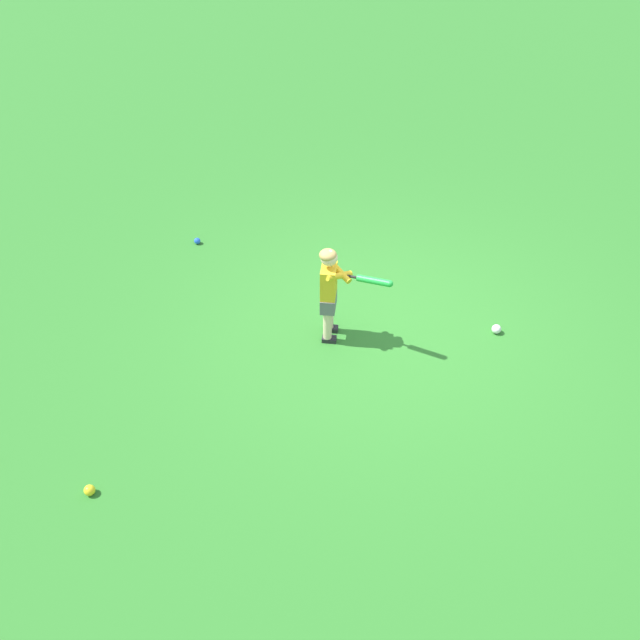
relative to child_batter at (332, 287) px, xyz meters
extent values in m
plane|color=#2D7528|center=(-0.52, -0.37, -0.65)|extent=(40.00, 40.00, 0.00)
cube|color=#232328|center=(0.03, -0.09, -0.63)|extent=(0.16, 0.11, 0.05)
cylinder|color=beige|center=(0.05, -0.08, -0.44)|extent=(0.09, 0.09, 0.34)
cube|color=#232328|center=(0.00, 0.08, -0.63)|extent=(0.16, 0.11, 0.05)
cylinder|color=beige|center=(0.02, 0.08, -0.44)|extent=(0.09, 0.09, 0.34)
cube|color=slate|center=(0.03, 0.00, -0.19)|extent=(0.20, 0.29, 0.16)
cube|color=yellow|center=(0.03, 0.00, 0.06)|extent=(0.19, 0.27, 0.34)
sphere|color=beige|center=(0.03, 0.00, 0.34)|extent=(0.17, 0.17, 0.17)
ellipsoid|color=tan|center=(0.04, 0.00, 0.37)|extent=(0.20, 0.20, 0.11)
sphere|color=green|center=(-0.11, -0.03, 0.15)|extent=(0.04, 0.04, 0.04)
cylinder|color=black|center=(-0.20, -0.01, 0.16)|extent=(0.14, 0.05, 0.05)
cylinder|color=green|center=(-0.43, 0.04, 0.20)|extent=(0.35, 0.14, 0.11)
sphere|color=green|center=(-0.59, 0.07, 0.22)|extent=(0.07, 0.07, 0.07)
cylinder|color=yellow|center=(-0.07, -0.05, 0.16)|extent=(0.29, 0.22, 0.14)
cylinder|color=yellow|center=(-0.08, 0.01, 0.16)|extent=(0.23, 0.29, 0.14)
sphere|color=blue|center=(2.10, -1.22, -0.61)|extent=(0.08, 0.08, 0.08)
sphere|color=white|center=(-1.66, -0.56, -0.60)|extent=(0.10, 0.10, 0.10)
sphere|color=yellow|center=(1.36, 2.51, -0.60)|extent=(0.09, 0.09, 0.09)
camera|label=1|loc=(-1.48, 5.28, 4.10)|focal=38.53mm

